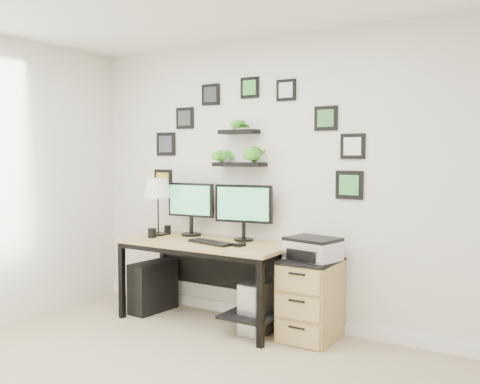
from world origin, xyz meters
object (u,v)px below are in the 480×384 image
Objects in this scene: table_lamp at (158,189)px; file_cabinet at (310,300)px; desk at (211,255)px; pc_tower_grey at (261,307)px; monitor_right at (243,208)px; mug at (152,233)px; printer at (312,249)px; monitor_left at (191,205)px; pc_tower_black at (153,286)px.

table_lamp is 1.84m from file_cabinet.
desk is 0.67m from pc_tower_grey.
monitor_right is 0.93m from mug.
file_cabinet is at bearing -9.44° from monitor_right.
monitor_right is 5.95× the size of mug.
mug is 1.59m from printer.
printer reaches higher than file_cabinet.
desk is at bearing -176.57° from file_cabinet.
table_lamp is 1.21× the size of printer.
monitor_left is 1.23m from pc_tower_grey.
printer is (0.98, 0.06, 0.14)m from desk.
printer is at bearing -5.02° from monitor_left.
monitor_left is at bearing 174.98° from printer.
pc_tower_black is at bearing -148.97° from monitor_left.
pc_tower_black is 1.66m from file_cabinet.
monitor_left is (-0.36, 0.18, 0.43)m from desk.
pc_tower_black is 1.05× the size of pc_tower_grey.
monitor_right reaches higher than printer.
table_lamp reaches higher than printer.
monitor_right is 1.19× the size of printer.
desk is 3.28× the size of pc_tower_black.
mug is at bearing -44.81° from pc_tower_black.
desk is 2.85× the size of table_lamp.
mug is (-0.23, -0.30, -0.26)m from monitor_left.
pc_tower_black is at bearing -179.22° from pc_tower_grey.
mug is at bearing -127.81° from monitor_left.
pc_tower_black is (-0.09, 0.11, -0.55)m from mug.
table_lamp is 0.96m from pc_tower_black.
pc_tower_black reaches higher than pc_tower_grey.
monitor_left is 0.36m from table_lamp.
monitor_right is 0.92m from table_lamp.
mug is 0.14× the size of file_cabinet.
monitor_left is 5.55× the size of mug.
desk is at bearing -179.72° from pc_tower_grey.
table_lamp is 1.15× the size of pc_tower_black.
desk is at bearing -143.51° from monitor_right.
pc_tower_grey is (0.29, -0.18, -0.83)m from monitor_right.
pc_tower_black is (-0.02, -0.06, -0.96)m from table_lamp.
monitor_right is 1.19× the size of pc_tower_grey.
printer is (0.01, 0.00, 0.43)m from file_cabinet.
table_lamp is (-0.90, -0.13, 0.14)m from monitor_right.
monitor_left is 0.77× the size of file_cabinet.
mug is at bearing -173.71° from pc_tower_grey.
file_cabinet is at bearing -5.25° from monitor_left.
mug is 0.57m from pc_tower_black.
pc_tower_grey is (0.89, -0.18, -0.83)m from monitor_left.
file_cabinet is at bearing 6.55° from mug.
monitor_right is at bearing 148.47° from pc_tower_grey.
monitor_right is 1.13× the size of pc_tower_black.
monitor_right is at bearing 19.76° from mug.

